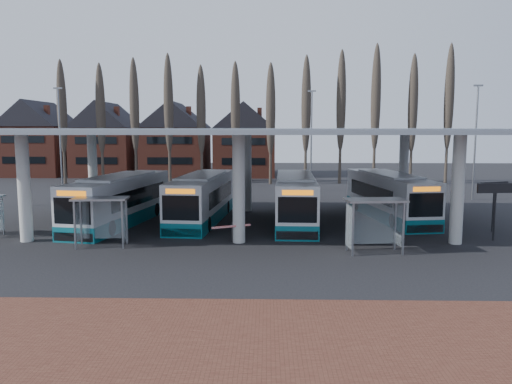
{
  "coord_description": "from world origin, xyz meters",
  "views": [
    {
      "loc": [
        1.59,
        -24.81,
        6.26
      ],
      "look_at": [
        0.85,
        7.0,
        2.28
      ],
      "focal_mm": 35.0,
      "sensor_mm": 36.0,
      "label": 1
    }
  ],
  "objects_px": {
    "bus_0": "(120,201)",
    "bus_2": "(295,200)",
    "bus_3": "(388,197)",
    "shelter_1": "(102,211)",
    "shelter_2": "(374,213)",
    "bus_1": "(203,199)"
  },
  "relations": [
    {
      "from": "bus_3",
      "to": "bus_2",
      "type": "bearing_deg",
      "value": -171.9
    },
    {
      "from": "bus_3",
      "to": "shelter_1",
      "type": "height_order",
      "value": "bus_3"
    },
    {
      "from": "bus_2",
      "to": "bus_3",
      "type": "distance_m",
      "value": 7.05
    },
    {
      "from": "bus_0",
      "to": "bus_2",
      "type": "xyz_separation_m",
      "value": [
        11.72,
        0.77,
        -0.01
      ]
    },
    {
      "from": "bus_3",
      "to": "shelter_2",
      "type": "height_order",
      "value": "bus_3"
    },
    {
      "from": "bus_1",
      "to": "shelter_1",
      "type": "distance_m",
      "value": 8.95
    },
    {
      "from": "bus_3",
      "to": "shelter_2",
      "type": "distance_m",
      "value": 10.75
    },
    {
      "from": "shelter_1",
      "to": "shelter_2",
      "type": "bearing_deg",
      "value": -9.0
    },
    {
      "from": "bus_1",
      "to": "bus_3",
      "type": "relative_size",
      "value": 1.0
    },
    {
      "from": "bus_1",
      "to": "shelter_1",
      "type": "relative_size",
      "value": 3.96
    },
    {
      "from": "bus_2",
      "to": "shelter_2",
      "type": "xyz_separation_m",
      "value": [
        3.57,
        -8.24,
        0.48
      ]
    },
    {
      "from": "shelter_1",
      "to": "shelter_2",
      "type": "height_order",
      "value": "shelter_2"
    },
    {
      "from": "bus_1",
      "to": "shelter_2",
      "type": "relative_size",
      "value": 3.79
    },
    {
      "from": "bus_2",
      "to": "shelter_1",
      "type": "relative_size",
      "value": 3.96
    },
    {
      "from": "bus_0",
      "to": "shelter_2",
      "type": "xyz_separation_m",
      "value": [
        15.29,
        -7.47,
        0.48
      ]
    },
    {
      "from": "bus_0",
      "to": "shelter_1",
      "type": "relative_size",
      "value": 4.04
    },
    {
      "from": "bus_1",
      "to": "bus_2",
      "type": "xyz_separation_m",
      "value": [
        6.37,
        -0.55,
        0.01
      ]
    },
    {
      "from": "bus_2",
      "to": "shelter_2",
      "type": "height_order",
      "value": "bus_2"
    },
    {
      "from": "bus_0",
      "to": "shelter_2",
      "type": "relative_size",
      "value": 3.86
    },
    {
      "from": "bus_3",
      "to": "shelter_2",
      "type": "relative_size",
      "value": 3.79
    },
    {
      "from": "bus_3",
      "to": "shelter_1",
      "type": "relative_size",
      "value": 3.96
    },
    {
      "from": "bus_0",
      "to": "shelter_1",
      "type": "xyz_separation_m",
      "value": [
        0.9,
        -6.43,
        0.39
      ]
    }
  ]
}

